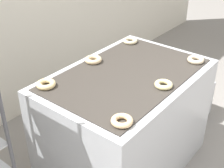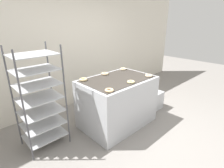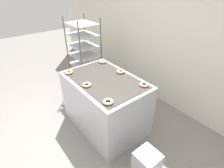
{
  "view_description": "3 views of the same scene",
  "coord_description": "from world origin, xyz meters",
  "views": [
    {
      "loc": [
        -1.74,
        -0.51,
        2.1
      ],
      "look_at": [
        0.0,
        0.86,
        0.8
      ],
      "focal_mm": 50.0,
      "sensor_mm": 36.0,
      "label": 1
    },
    {
      "loc": [
        -2.19,
        -1.43,
        1.97
      ],
      "look_at": [
        0.0,
        0.86,
        0.8
      ],
      "focal_mm": 28.0,
      "sensor_mm": 36.0,
      "label": 2
    },
    {
      "loc": [
        1.93,
        -0.67,
        2.31
      ],
      "look_at": [
        0.0,
        0.86,
        0.8
      ],
      "focal_mm": 28.0,
      "sensor_mm": 36.0,
      "label": 3
    }
  ],
  "objects": [
    {
      "name": "ground_plane",
      "position": [
        0.0,
        0.0,
        0.0
      ],
      "size": [
        14.0,
        14.0,
        0.0
      ],
      "primitive_type": "plane",
      "color": "gray"
    },
    {
      "name": "wall_back",
      "position": [
        0.0,
        2.12,
        1.4
      ],
      "size": [
        8.0,
        0.05,
        2.8
      ],
      "color": "silver",
      "rests_on": "ground_plane"
    },
    {
      "name": "fryer_machine",
      "position": [
        0.0,
        0.71,
        0.47
      ],
      "size": [
        1.37,
        0.92,
        0.95
      ],
      "color": "#B7BABF",
      "rests_on": "ground_plane"
    },
    {
      "name": "baking_rack_cart",
      "position": [
        -1.31,
        1.11,
        0.84
      ],
      "size": [
        0.64,
        0.52,
        1.64
      ],
      "color": "#4C4C51",
      "rests_on": "ground_plane"
    },
    {
      "name": "glaze_bin",
      "position": [
        1.11,
        0.56,
        0.2
      ],
      "size": [
        0.3,
        0.29,
        0.41
      ],
      "color": "#B7BABF",
      "rests_on": "ground_plane"
    },
    {
      "name": "donut_near_left",
      "position": [
        -0.53,
        0.37,
        0.97
      ],
      "size": [
        0.14,
        0.14,
        0.04
      ],
      "primitive_type": "torus",
      "color": "#ECC48E",
      "rests_on": "fryer_machine"
    },
    {
      "name": "donut_near_center",
      "position": [
        0.0,
        0.39,
        0.97
      ],
      "size": [
        0.13,
        0.13,
        0.04
      ],
      "primitive_type": "torus",
      "color": "beige",
      "rests_on": "fryer_machine"
    },
    {
      "name": "donut_near_right",
      "position": [
        0.52,
        0.39,
        0.97
      ],
      "size": [
        0.14,
        0.14,
        0.04
      ],
      "primitive_type": "torus",
      "color": "beige",
      "rests_on": "fryer_machine"
    },
    {
      "name": "donut_far_left",
      "position": [
        -0.52,
        1.05,
        0.97
      ],
      "size": [
        0.14,
        0.14,
        0.04
      ],
      "primitive_type": "torus",
      "color": "#F0D190",
      "rests_on": "fryer_machine"
    },
    {
      "name": "donut_far_center",
      "position": [
        -0.01,
        1.05,
        0.97
      ],
      "size": [
        0.14,
        0.14,
        0.04
      ],
      "primitive_type": "torus",
      "color": "beige",
      "rests_on": "fryer_machine"
    },
    {
      "name": "donut_far_right",
      "position": [
        0.52,
        1.05,
        0.97
      ],
      "size": [
        0.14,
        0.14,
        0.04
      ],
      "primitive_type": "torus",
      "color": "beige",
      "rests_on": "fryer_machine"
    }
  ]
}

